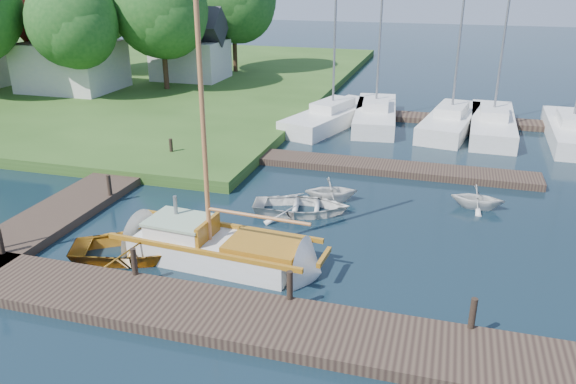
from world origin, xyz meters
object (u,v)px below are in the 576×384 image
(mooring_post_4, at_px, (109,185))
(marina_boat_4, at_px, (571,130))
(marina_boat_1, at_px, (376,113))
(marina_boat_2, at_px, (451,119))
(marina_boat_3, at_px, (492,122))
(tender_b, at_px, (331,188))
(tree_3, at_px, (161,9))
(mooring_post_2, at_px, (290,285))
(mooring_post_3, at_px, (473,313))
(house_a, at_px, (70,53))
(mooring_post_5, at_px, (171,147))
(tender_c, at_px, (301,204))
(tender_d, at_px, (478,196))
(sailboat, at_px, (221,251))
(mooring_post_1, at_px, (134,262))
(house_c, at_px, (190,51))
(dinghy, at_px, (142,243))
(tree_2, at_px, (73,21))
(marina_boat_0, at_px, (333,115))
(mooring_post_0, at_px, (0,241))

(mooring_post_4, distance_m, marina_boat_4, 22.86)
(mooring_post_4, distance_m, marina_boat_1, 16.67)
(marina_boat_2, relative_size, marina_boat_3, 1.00)
(tender_b, bearing_deg, marina_boat_1, -17.17)
(marina_boat_1, bearing_deg, tree_3, 71.24)
(mooring_post_2, relative_size, mooring_post_4, 1.00)
(mooring_post_3, bearing_deg, house_a, 141.07)
(marina_boat_4, bearing_deg, tender_b, 140.51)
(mooring_post_5, relative_size, tree_3, 0.09)
(marina_boat_3, bearing_deg, mooring_post_4, 136.70)
(tender_c, bearing_deg, tender_d, -79.86)
(mooring_post_3, relative_size, sailboat, 0.08)
(mooring_post_1, height_order, marina_boat_4, marina_boat_4)
(mooring_post_1, height_order, mooring_post_5, same)
(mooring_post_3, xyz_separation_m, house_c, (-20.00, 27.00, 1.88))
(house_a, xyz_separation_m, house_c, (6.00, 6.00, -0.38))
(sailboat, relative_size, marina_boat_3, 0.79)
(mooring_post_2, xyz_separation_m, dinghy, (-5.15, 1.51, -0.26))
(mooring_post_4, distance_m, marina_boat_3, 20.26)
(mooring_post_5, bearing_deg, mooring_post_3, -37.57)
(dinghy, bearing_deg, tender_d, -77.69)
(dinghy, bearing_deg, mooring_post_1, -178.73)
(mooring_post_4, bearing_deg, mooring_post_1, -51.34)
(mooring_post_3, bearing_deg, marina_boat_2, 92.54)
(tender_c, height_order, tree_2, tree_2)
(marina_boat_4, height_order, house_c, marina_boat_4)
(mooring_post_4, xyz_separation_m, marina_boat_0, (5.70, 13.51, -0.13))
(dinghy, bearing_deg, marina_boat_2, -48.24)
(mooring_post_2, bearing_deg, dinghy, 163.67)
(tender_d, relative_size, marina_boat_0, 0.17)
(mooring_post_5, bearing_deg, house_a, 139.76)
(mooring_post_1, height_order, mooring_post_4, same)
(mooring_post_4, bearing_deg, marina_boat_2, 49.65)
(mooring_post_0, xyz_separation_m, marina_boat_4, (18.64, 18.90, -0.14))
(sailboat, relative_size, tender_b, 4.95)
(mooring_post_4, xyz_separation_m, tender_d, (13.33, 3.30, -0.20))
(mooring_post_4, xyz_separation_m, marina_boat_2, (12.15, 14.29, -0.11))
(mooring_post_2, xyz_separation_m, tree_3, (-15.50, 23.05, 5.11))
(mooring_post_3, bearing_deg, marina_boat_0, 111.53)
(marina_boat_0, xyz_separation_m, tree_3, (-12.69, 4.54, 5.24))
(tender_d, relative_size, house_c, 0.36)
(marina_boat_1, distance_m, tree_2, 19.55)
(mooring_post_5, distance_m, sailboat, 9.98)
(marina_boat_0, bearing_deg, marina_boat_2, -65.84)
(marina_boat_0, bearing_deg, mooring_post_1, -168.00)
(marina_boat_3, height_order, house_a, marina_boat_3)
(tender_c, xyz_separation_m, marina_boat_4, (10.95, 12.84, 0.20))
(sailboat, distance_m, tender_d, 9.89)
(marina_boat_4, bearing_deg, mooring_post_1, 145.32)
(tree_2, height_order, tree_3, tree_3)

